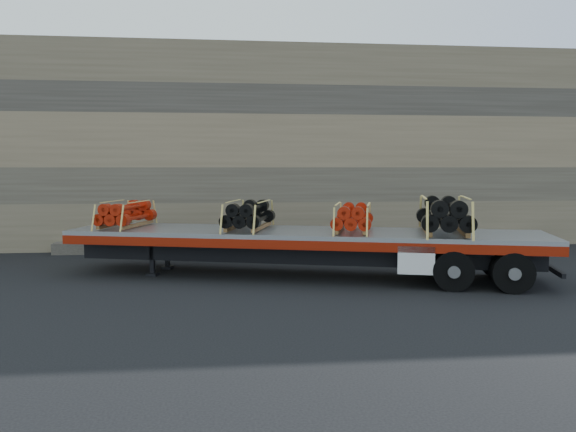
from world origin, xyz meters
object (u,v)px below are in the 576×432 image
(trailer, at_px, (303,254))
(bundle_midrear, at_px, (353,218))
(bundle_rear, at_px, (444,216))
(bundle_front, at_px, (126,215))
(bundle_midfront, at_px, (249,216))

(trailer, relative_size, bundle_midrear, 6.36)
(bundle_rear, bearing_deg, bundle_midrear, 180.00)
(bundle_front, relative_size, bundle_midrear, 1.00)
(bundle_front, height_order, bundle_midfront, bundle_midfront)
(trailer, xyz_separation_m, bundle_midfront, (-1.37, 0.40, 0.95))
(trailer, xyz_separation_m, bundle_front, (-4.63, 1.35, 0.93))
(bundle_front, distance_m, bundle_midfront, 3.39)
(bundle_midfront, bearing_deg, bundle_rear, 0.00)
(bundle_midrear, height_order, bundle_rear, bundle_rear)
(bundle_front, height_order, bundle_rear, bundle_rear)
(trailer, height_order, bundle_midfront, bundle_midfront)
(trailer, distance_m, bundle_midfront, 1.71)
(trailer, bearing_deg, bundle_midrear, 0.00)
(trailer, xyz_separation_m, bundle_midrear, (1.21, -0.35, 0.93))
(trailer, height_order, bundle_midrear, bundle_midrear)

